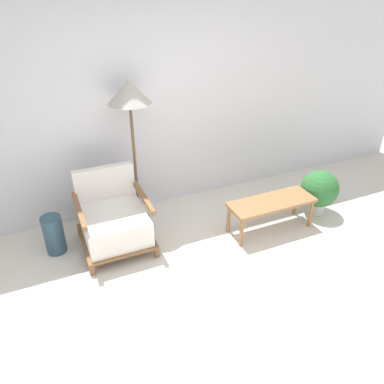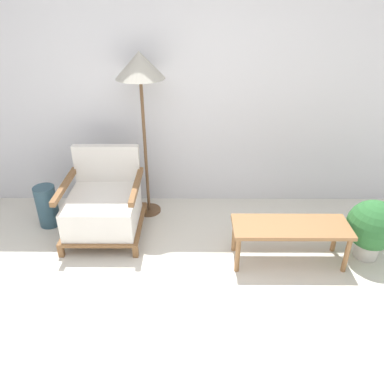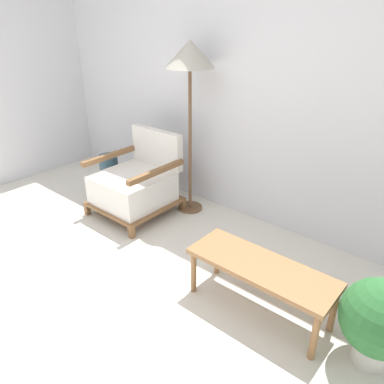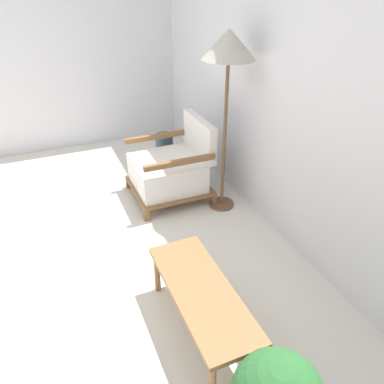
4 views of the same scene
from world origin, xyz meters
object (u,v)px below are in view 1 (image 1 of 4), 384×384
object	(u,v)px
coffee_table	(271,205)
potted_plant	(320,190)
floor_lamp	(130,98)
armchair	(114,221)
vase	(54,234)

from	to	relation	value
coffee_table	potted_plant	world-z (taller)	potted_plant
floor_lamp	coffee_table	size ratio (longest dim) A/B	1.66
armchair	vase	size ratio (longest dim) A/B	1.87
armchair	floor_lamp	distance (m)	1.33
floor_lamp	potted_plant	xyz separation A→B (m)	(2.11, -0.78, -1.19)
floor_lamp	armchair	bearing A→B (deg)	-133.65
coffee_table	vase	xyz separation A→B (m)	(-2.38, 0.58, -0.12)
coffee_table	vase	bearing A→B (deg)	166.24
coffee_table	potted_plant	bearing A→B (deg)	4.76
armchair	floor_lamp	world-z (taller)	floor_lamp
armchair	coffee_table	xyz separation A→B (m)	(1.75, -0.44, 0.02)
floor_lamp	potted_plant	size ratio (longest dim) A/B	2.95
coffee_table	floor_lamp	bearing A→B (deg)	148.16
vase	coffee_table	bearing A→B (deg)	-13.76
armchair	vase	distance (m)	0.66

